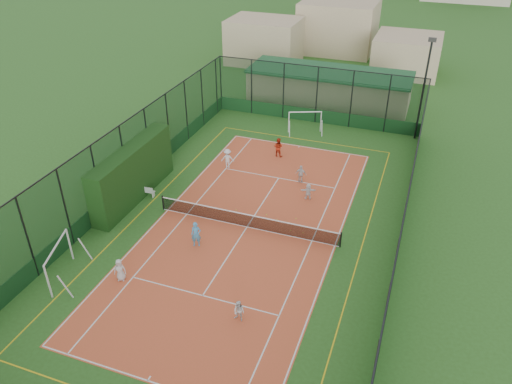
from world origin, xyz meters
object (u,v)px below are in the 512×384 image
white_bench (145,190)px  child_near_mid (196,234)px  child_far_left (228,158)px  futsal_goal_far (305,122)px  coach (278,147)px  floodlight_ne (423,91)px  child_near_left (120,270)px  child_far_back (308,191)px  futsal_goal_near (59,262)px  child_near_right (239,311)px  child_far_right (301,174)px  clubhouse (329,87)px

white_bench → child_near_mid: child_near_mid is taller
white_bench → child_far_left: bearing=52.3°
futsal_goal_far → child_far_left: (-3.70, -8.06, -0.14)m
child_near_mid → coach: child_near_mid is taller
floodlight_ne → child_near_left: size_ratio=6.32×
floodlight_ne → child_near_mid: (-10.71, -19.29, -3.33)m
child_far_back → coach: (-3.78, 5.22, 0.19)m
futsal_goal_near → child_near_right: bearing=-106.0°
white_bench → child_near_left: child_near_left is taller
futsal_goal_far → child_far_right: (1.98, -8.30, -0.24)m
child_far_right → child_near_right: bearing=90.5°
floodlight_ne → coach: 12.39m
futsal_goal_near → child_far_back: bearing=-58.4°
white_bench → futsal_goal_near: (0.14, -8.72, 0.62)m
child_near_right → child_far_back: bearing=98.4°
futsal_goal_near → child_near_right: 10.06m
child_near_mid → child_far_right: size_ratio=1.19×
floodlight_ne → clubhouse: 10.47m
white_bench → futsal_goal_far: (7.45, 13.60, 0.50)m
futsal_goal_far → child_near_mid: size_ratio=1.78×
child_far_right → child_near_left: bearing=61.9°
futsal_goal_near → clubhouse: bearing=-32.3°
floodlight_ne → coach: bearing=-144.4°
clubhouse → child_far_back: clubhouse is taller
child_near_mid → child_far_right: 9.81m
child_near_mid → child_far_left: 9.52m
child_near_mid → child_far_right: (3.74, 9.07, -0.13)m
futsal_goal_near → child_near_left: 3.21m
clubhouse → child_near_left: (-4.60, -28.75, -0.91)m
clubhouse → child_near_mid: bearing=-94.9°
white_bench → child_far_right: size_ratio=1.09×
child_near_right → child_far_left: (-6.44, 13.95, 0.17)m
futsal_goal_near → child_near_right: (10.05, 0.32, -0.42)m
child_near_left → child_far_left: size_ratio=0.87×
futsal_goal_far → child_far_back: size_ratio=2.49×
futsal_goal_far → clubhouse: bearing=65.1°
child_far_back → coach: size_ratio=0.74×
futsal_goal_far → child_far_left: futsal_goal_far is taller
child_near_mid → child_near_right: (4.50, -4.63, -0.20)m
child_near_mid → child_near_right: size_ratio=1.34×
child_far_back → coach: bearing=-72.5°
floodlight_ne → futsal_goal_near: 29.36m
clubhouse → child_far_right: (1.63, -15.63, -0.90)m
futsal_goal_near → child_near_mid: (5.55, 4.95, -0.22)m
child_near_left → child_far_left: bearing=66.1°
floodlight_ne → child_near_right: (-6.21, -23.92, -3.53)m
child_far_left → child_far_back: (6.73, -2.18, -0.19)m
futsal_goal_near → futsal_goal_far: 23.49m
white_bench → child_near_right: child_near_right is taller
white_bench → child_near_mid: size_ratio=0.91×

